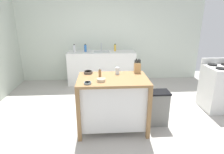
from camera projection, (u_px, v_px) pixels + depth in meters
The scene contains 16 objects.
ground_plane at pixel (118, 122), 3.53m from camera, with size 6.34×6.34×0.00m, color #ADA8A0.
wall_back at pixel (111, 36), 5.54m from camera, with size 5.34×0.10×2.60m, color silver.
kitchen_island at pixel (113, 101), 3.22m from camera, with size 1.14×0.75×0.92m.
knife_block at pixel (137, 67), 3.36m from camera, with size 0.11×0.09×0.25m.
bowl_ceramic_small at pixel (88, 83), 2.82m from camera, with size 0.11×0.11×0.03m.
bowl_ceramic_wide at pixel (88, 72), 3.32m from camera, with size 0.15×0.15×0.04m.
bowl_stoneware_deep at pixel (101, 80), 2.93m from camera, with size 0.13×0.13×0.05m.
drinking_cup at pixel (117, 71), 3.28m from camera, with size 0.07×0.07×0.12m.
pepper_grinder at pixel (100, 73), 3.09m from camera, with size 0.04×0.04×0.16m.
trash_bin at pixel (158, 108), 3.40m from camera, with size 0.36×0.28×0.63m.
sink_counter at pixel (102, 67), 5.46m from camera, with size 1.87×0.60×0.91m.
sink_faucet at pixel (101, 47), 5.41m from camera, with size 0.02×0.02×0.22m.
bottle_hand_soap at pixel (115, 48), 5.36m from camera, with size 0.05×0.05×0.21m.
bottle_dish_soap at pixel (74, 48), 5.20m from camera, with size 0.06×0.06×0.22m.
bottle_spray_cleaner at pixel (85, 48), 5.27m from camera, with size 0.06×0.06×0.21m.
stove at pixel (219, 88), 3.91m from camera, with size 0.60×0.60×1.03m.
Camera 1 is at (-0.31, -3.08, 1.91)m, focal length 30.54 mm.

